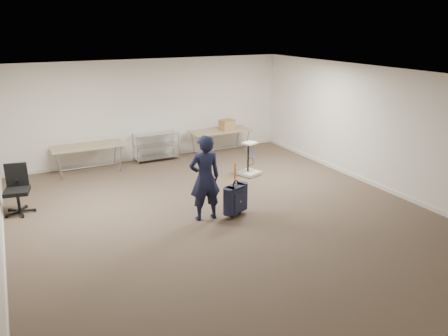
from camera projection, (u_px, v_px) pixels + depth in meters
ground at (222, 215)px, 8.87m from camera, size 9.00×9.00×0.00m
room_shell at (195, 191)px, 10.03m from camera, size 8.00×9.00×9.00m
folding_table_left at (88, 148)px, 11.20m from camera, size 1.80×0.75×0.73m
folding_table_right at (220, 132)px, 12.82m from camera, size 1.80×0.75×0.73m
wire_shelf at (156, 145)px, 12.29m from camera, size 1.22×0.47×0.80m
person at (205, 178)px, 8.44m from camera, size 0.66×0.46×1.72m
suitcase at (236, 199)px, 8.71m from camera, size 0.46×0.36×1.10m
office_chair at (18, 199)px, 8.91m from camera, size 0.61×0.61×1.01m
equipment_cart at (249, 166)px, 11.16m from camera, size 0.60×0.60×0.87m
cardboard_box at (227, 125)px, 12.78m from camera, size 0.46×0.38×0.31m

